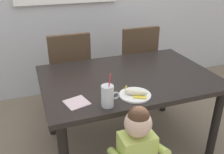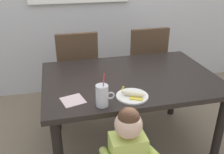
{
  "view_description": "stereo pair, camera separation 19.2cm",
  "coord_description": "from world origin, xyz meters",
  "views": [
    {
      "loc": [
        -0.77,
        -1.73,
        1.6
      ],
      "look_at": [
        -0.18,
        -0.1,
        0.79
      ],
      "focal_mm": 39.72,
      "sensor_mm": 36.0,
      "label": 1
    },
    {
      "loc": [
        -0.59,
        -1.79,
        1.6
      ],
      "look_at": [
        -0.18,
        -0.1,
        0.79
      ],
      "focal_mm": 39.72,
      "sensor_mm": 36.0,
      "label": 2
    }
  ],
  "objects": [
    {
      "name": "dining_chair_left",
      "position": [
        -0.37,
        0.72,
        0.54
      ],
      "size": [
        0.44,
        0.44,
        0.96
      ],
      "rotation": [
        0.0,
        0.0,
        3.14
      ],
      "color": "#4C3826",
      "rests_on": "ground"
    },
    {
      "name": "toddler_standing",
      "position": [
        -0.21,
        -0.64,
        0.53
      ],
      "size": [
        0.33,
        0.24,
        0.84
      ],
      "color": "#3F4760",
      "rests_on": "ground"
    },
    {
      "name": "milk_cup",
      "position": [
        -0.32,
        -0.39,
        0.79
      ],
      "size": [
        0.13,
        0.08,
        0.25
      ],
      "color": "silver",
      "rests_on": "dining_table"
    },
    {
      "name": "dining_chair_right",
      "position": [
        0.41,
        0.72,
        0.54
      ],
      "size": [
        0.44,
        0.44,
        0.96
      ],
      "rotation": [
        0.0,
        0.0,
        3.14
      ],
      "color": "#4C3826",
      "rests_on": "ground"
    },
    {
      "name": "peeled_banana",
      "position": [
        -0.09,
        -0.34,
        0.76
      ],
      "size": [
        0.17,
        0.14,
        0.07
      ],
      "rotation": [
        0.0,
        0.0,
        -0.51
      ],
      "color": "#F4EAC6",
      "rests_on": "snack_plate"
    },
    {
      "name": "dining_table",
      "position": [
        0.0,
        0.0,
        0.64
      ],
      "size": [
        1.44,
        0.98,
        0.73
      ],
      "color": "black",
      "rests_on": "ground"
    },
    {
      "name": "paper_napkin",
      "position": [
        -0.51,
        -0.28,
        0.73
      ],
      "size": [
        0.18,
        0.18,
        0.0
      ],
      "primitive_type": "cube",
      "rotation": [
        0.0,
        0.0,
        0.26
      ],
      "color": "silver",
      "rests_on": "dining_table"
    },
    {
      "name": "ground_plane",
      "position": [
        0.0,
        0.0,
        0.0
      ],
      "size": [
        24.0,
        24.0,
        0.0
      ],
      "primitive_type": "plane",
      "color": "#7A6B56"
    },
    {
      "name": "snack_plate",
      "position": [
        -0.09,
        -0.33,
        0.73
      ],
      "size": [
        0.23,
        0.23,
        0.01
      ],
      "primitive_type": "cylinder",
      "color": "white",
      "rests_on": "dining_table"
    }
  ]
}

